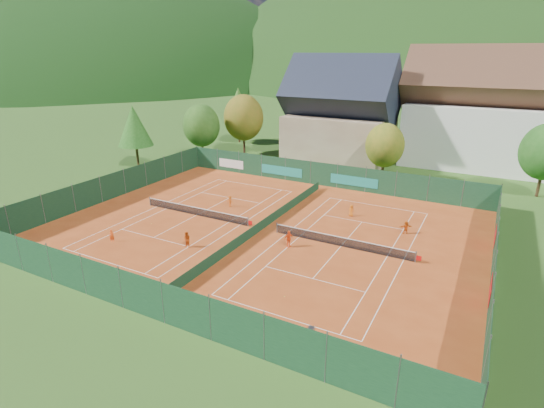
% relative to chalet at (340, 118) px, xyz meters
% --- Properties ---
extents(ground, '(600.00, 600.00, 0.00)m').
position_rel_chalet_xyz_m(ground, '(3.00, -30.00, -6.64)').
color(ground, '#2A5119').
rests_on(ground, ground).
extents(clay_pad, '(40.00, 32.00, 0.01)m').
position_rel_chalet_xyz_m(clay_pad, '(3.00, -30.00, -6.62)').
color(clay_pad, '#A74118').
rests_on(clay_pad, ground).
extents(court_markings_left, '(11.03, 23.83, 0.00)m').
position_rel_chalet_xyz_m(court_markings_left, '(-5.00, -30.00, -6.61)').
color(court_markings_left, white).
rests_on(court_markings_left, ground).
extents(court_markings_right, '(11.03, 23.83, 0.00)m').
position_rel_chalet_xyz_m(court_markings_right, '(11.00, -30.00, -6.61)').
color(court_markings_right, white).
rests_on(court_markings_right, ground).
extents(tennis_net_left, '(13.30, 0.10, 1.02)m').
position_rel_chalet_xyz_m(tennis_net_left, '(-4.85, -30.00, -6.12)').
color(tennis_net_left, '#59595B').
rests_on(tennis_net_left, ground).
extents(tennis_net_right, '(13.30, 0.10, 1.02)m').
position_rel_chalet_xyz_m(tennis_net_right, '(11.15, -30.00, -6.12)').
color(tennis_net_right, '#59595B').
rests_on(tennis_net_right, ground).
extents(court_divider, '(0.03, 28.80, 1.00)m').
position_rel_chalet_xyz_m(court_divider, '(3.00, -30.00, -6.12)').
color(court_divider, '#143822').
rests_on(court_divider, ground).
extents(fence_north, '(40.00, 0.10, 3.00)m').
position_rel_chalet_xyz_m(fence_north, '(2.54, -14.01, -5.16)').
color(fence_north, '#153C23').
rests_on(fence_north, ground).
extents(fence_south, '(40.00, 0.04, 3.00)m').
position_rel_chalet_xyz_m(fence_south, '(3.00, -46.00, -5.12)').
color(fence_south, '#163C22').
rests_on(fence_south, ground).
extents(fence_west, '(0.04, 32.00, 3.00)m').
position_rel_chalet_xyz_m(fence_west, '(-17.00, -30.00, -5.12)').
color(fence_west, '#12321D').
rests_on(fence_west, ground).
extents(fence_east, '(0.09, 32.00, 3.00)m').
position_rel_chalet_xyz_m(fence_east, '(23.00, -29.95, -5.14)').
color(fence_east, '#12331D').
rests_on(fence_east, ground).
extents(chalet, '(16.20, 12.00, 16.00)m').
position_rel_chalet_xyz_m(chalet, '(0.00, 0.00, 0.00)').
color(chalet, tan).
rests_on(chalet, ground).
extents(hotel_block_a, '(21.60, 11.00, 17.25)m').
position_rel_chalet_xyz_m(hotel_block_a, '(19.00, 6.00, 0.76)').
color(hotel_block_a, silver).
rests_on(hotel_block_a, ground).
extents(tree_west_front, '(5.72, 5.72, 8.69)m').
position_rel_chalet_xyz_m(tree_west_front, '(-19.00, -10.00, -1.23)').
color(tree_west_front, '#4A2E1A').
rests_on(tree_west_front, ground).
extents(tree_west_mid, '(6.44, 6.44, 9.78)m').
position_rel_chalet_xyz_m(tree_west_mid, '(-15.00, -4.00, -0.56)').
color(tree_west_mid, '#442818').
rests_on(tree_west_mid, ground).
extents(tree_west_back, '(5.60, 5.60, 10.00)m').
position_rel_chalet_xyz_m(tree_west_back, '(-21.00, 4.00, 0.11)').
color(tree_west_back, '#4C2D1B').
rests_on(tree_west_back, ground).
extents(tree_center, '(5.01, 5.01, 7.60)m').
position_rel_chalet_xyz_m(tree_center, '(9.00, -8.00, -1.91)').
color(tree_center, '#4A331A').
rests_on(tree_center, ground).
extents(tree_west_side, '(5.04, 5.04, 9.00)m').
position_rel_chalet_xyz_m(tree_west_side, '(-25.00, -18.00, -0.56)').
color(tree_west_side, '#452F18').
rests_on(tree_west_side, ground).
extents(mountain_backdrop, '(820.00, 530.00, 242.00)m').
position_rel_chalet_xyz_m(mountain_backdrop, '(31.54, 203.48, -46.26)').
color(mountain_backdrop, black).
rests_on(mountain_backdrop, ground).
extents(ball_hopper, '(0.34, 0.34, 0.80)m').
position_rel_chalet_xyz_m(ball_hopper, '(13.63, -42.91, -6.07)').
color(ball_hopper, slate).
rests_on(ball_hopper, ground).
extents(loose_ball_0, '(0.07, 0.07, 0.07)m').
position_rel_chalet_xyz_m(loose_ball_0, '(-7.48, -34.05, -6.59)').
color(loose_ball_0, '#CCD833').
rests_on(loose_ball_0, ground).
extents(loose_ball_1, '(0.07, 0.07, 0.07)m').
position_rel_chalet_xyz_m(loose_ball_1, '(10.20, -39.67, -6.59)').
color(loose_ball_1, '#CCD833').
rests_on(loose_ball_1, ground).
extents(loose_ball_2, '(0.07, 0.07, 0.07)m').
position_rel_chalet_xyz_m(loose_ball_2, '(2.45, -27.02, -6.59)').
color(loose_ball_2, '#CCD833').
rests_on(loose_ball_2, ground).
extents(player_left_near, '(0.51, 0.49, 1.18)m').
position_rel_chalet_xyz_m(player_left_near, '(-7.69, -38.83, -6.04)').
color(player_left_near, '#EF5315').
rests_on(player_left_near, ground).
extents(player_left_mid, '(0.80, 0.67, 1.48)m').
position_rel_chalet_xyz_m(player_left_mid, '(-0.91, -36.58, -5.88)').
color(player_left_mid, '#CD4F12').
rests_on(player_left_mid, ground).
extents(player_left_far, '(0.81, 0.47, 1.25)m').
position_rel_chalet_xyz_m(player_left_far, '(-3.30, -26.07, -6.00)').
color(player_left_far, '#CF5412').
rests_on(player_left_far, ground).
extents(player_right_near, '(0.81, 0.96, 1.54)m').
position_rel_chalet_xyz_m(player_right_near, '(6.92, -32.22, -5.85)').
color(player_right_near, '#FD5116').
rests_on(player_right_near, ground).
extents(player_right_far_a, '(0.69, 0.52, 1.28)m').
position_rel_chalet_xyz_m(player_right_far_a, '(9.50, -22.56, -5.99)').
color(player_right_far_a, '#D36212').
rests_on(player_right_far_a, ground).
extents(player_right_far_b, '(1.21, 0.96, 1.29)m').
position_rel_chalet_xyz_m(player_right_far_b, '(15.46, -24.45, -5.98)').
color(player_right_far_b, '#D55A12').
rests_on(player_right_far_b, ground).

